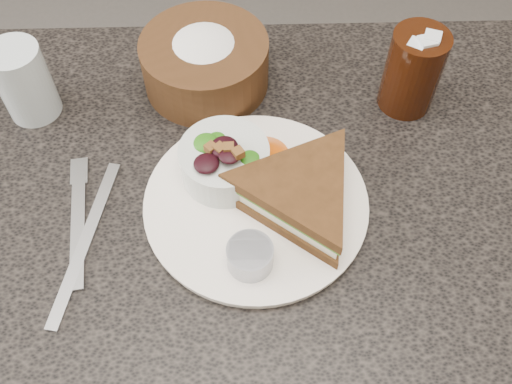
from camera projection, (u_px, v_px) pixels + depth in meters
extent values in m
cube|color=black|center=(240.00, 334.00, 0.98)|extent=(1.00, 0.70, 0.75)
cylinder|color=white|center=(256.00, 203.00, 0.68)|extent=(0.26, 0.26, 0.01)
cylinder|color=gray|center=(250.00, 256.00, 0.62)|extent=(0.06, 0.06, 0.03)
cone|color=#EB590A|center=(265.00, 149.00, 0.70)|extent=(0.09, 0.09, 0.03)
cube|color=#919497|center=(78.00, 227.00, 0.66)|extent=(0.04, 0.16, 0.00)
cube|color=#A3A5A9|center=(86.00, 240.00, 0.66)|extent=(0.06, 0.22, 0.00)
cylinder|color=silver|center=(24.00, 82.00, 0.73)|extent=(0.08, 0.08, 0.10)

